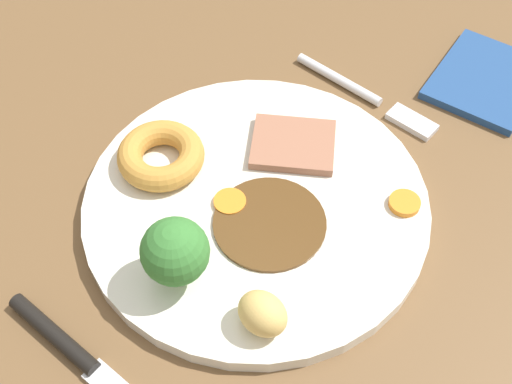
{
  "coord_description": "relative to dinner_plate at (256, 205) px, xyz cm",
  "views": [
    {
      "loc": [
        21.07,
        20.69,
        47.84
      ],
      "look_at": [
        -2.98,
        -0.54,
        6.0
      ],
      "focal_mm": 46.74,
      "sensor_mm": 36.0,
      "label": 1
    }
  ],
  "objects": [
    {
      "name": "dining_table",
      "position": [
        2.98,
        0.54,
        -2.5
      ],
      "size": [
        120.0,
        84.0,
        3.6
      ],
      "primitive_type": "cube",
      "color": "brown",
      "rests_on": "ground"
    },
    {
      "name": "dinner_plate",
      "position": [
        0.0,
        0.0,
        0.0
      ],
      "size": [
        27.94,
        27.94,
        1.4
      ],
      "primitive_type": "cylinder",
      "color": "silver",
      "rests_on": "dining_table"
    },
    {
      "name": "gravy_pool",
      "position": [
        1.09,
        2.38,
        0.85
      ],
      "size": [
        8.92,
        8.92,
        0.3
      ],
      "primitive_type": "cylinder",
      "color": "#563819",
      "rests_on": "dinner_plate"
    },
    {
      "name": "meat_slice_main",
      "position": [
        -6.27,
        -1.32,
        1.1
      ],
      "size": [
        8.73,
        9.03,
        0.8
      ],
      "primitive_type": "cube",
      "rotation": [
        0.0,
        0.0,
        2.18
      ],
      "color": "#9E664C",
      "rests_on": "dinner_plate"
    },
    {
      "name": "yorkshire_pudding",
      "position": [
        2.38,
        -8.39,
        1.76
      ],
      "size": [
        7.26,
        7.26,
        2.11
      ],
      "primitive_type": "torus",
      "color": "#C68938",
      "rests_on": "dinner_plate"
    },
    {
      "name": "roast_potato_left",
      "position": [
        7.89,
        7.56,
        2.22
      ],
      "size": [
        3.04,
        3.76,
        3.04
      ],
      "primitive_type": "ellipsoid",
      "rotation": [
        0.0,
        0.0,
        1.58
      ],
      "color": "#D8B260",
      "rests_on": "dinner_plate"
    },
    {
      "name": "carrot_coin_front",
      "position": [
        1.68,
        -1.31,
        0.91
      ],
      "size": [
        2.61,
        2.61,
        0.41
      ],
      "primitive_type": "cylinder",
      "color": "orange",
      "rests_on": "dinner_plate"
    },
    {
      "name": "carrot_coin_back",
      "position": [
        -7.41,
        9.24,
        0.97
      ],
      "size": [
        2.52,
        2.52,
        0.54
      ],
      "primitive_type": "cylinder",
      "color": "orange",
      "rests_on": "dinner_plate"
    },
    {
      "name": "broccoli_floret",
      "position": [
        9.13,
        0.72,
        4.2
      ],
      "size": [
        4.94,
        4.94,
        6.07
      ],
      "color": "#8CB766",
      "rests_on": "dinner_plate"
    },
    {
      "name": "fork",
      "position": [
        -16.53,
        -0.63,
        -0.31
      ],
      "size": [
        2.03,
        15.26,
        0.9
      ],
      "rotation": [
        0.0,
        0.0,
        1.58
      ],
      "color": "silver",
      "rests_on": "dining_table"
    },
    {
      "name": "knife",
      "position": [
        17.88,
        0.02,
        -0.25
      ],
      "size": [
        2.18,
        18.54,
        1.2
      ],
      "rotation": [
        0.0,
        0.0,
        1.61
      ],
      "color": "black",
      "rests_on": "dining_table"
    },
    {
      "name": "folded_napkin",
      "position": [
        -25.82,
        6.52,
        -0.3
      ],
      "size": [
        12.13,
        10.42,
        0.8
      ],
      "primitive_type": "cube",
      "rotation": [
        0.0,
        0.0,
        0.14
      ],
      "color": "navy",
      "rests_on": "dining_table"
    }
  ]
}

